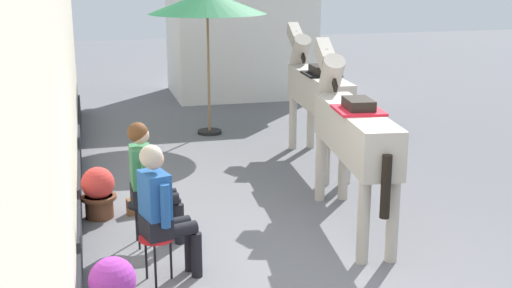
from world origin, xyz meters
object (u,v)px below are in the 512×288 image
Objects in this scene: saddled_horse_near at (352,129)px; saddled_horse_far at (316,90)px; seated_visitor_near at (162,206)px; flower_planter_farthest at (98,192)px; seated_visitor_far at (148,177)px; satchel_bag at (138,206)px; cafe_parasol at (207,3)px.

saddled_horse_far is (0.47, 2.54, 0.00)m from saddled_horse_near.
saddled_horse_near reaches higher than seated_visitor_near.
seated_visitor_near is 2.17× the size of flower_planter_farthest.
seated_visitor_near is 1.00× the size of seated_visitor_far.
saddled_horse_far is 10.71× the size of satchel_bag.
saddled_horse_near is (2.32, 0.96, 0.38)m from seated_visitor_near.
saddled_horse_near reaches higher than flower_planter_farthest.
seated_visitor_far is at bearing 83.19° from satchel_bag.
saddled_horse_near is at bearing -18.03° from flower_planter_farthest.
saddled_horse_far reaches higher than seated_visitor_near.
satchel_bag is at bearing 93.05° from seated_visitor_far.
seated_visitor_near and seated_visitor_far have the same top height.
cafe_parasol is at bearing 71.89° from seated_visitor_far.
cafe_parasol is at bearing 75.06° from seated_visitor_near.
seated_visitor_far is 5.30m from cafe_parasol.
seated_visitor_near is 0.46× the size of saddled_horse_far.
saddled_horse_near is 1.00× the size of saddled_horse_far.
flower_planter_farthest is at bearing 161.97° from saddled_horse_near.
cafe_parasol reaches higher than saddled_horse_far.
saddled_horse_far is (2.84, 2.56, 0.38)m from seated_visitor_far.
saddled_horse_far is at bearing -60.59° from cafe_parasol.
flower_planter_farthest is at bearing -118.58° from cafe_parasol.
seated_visitor_near reaches higher than satchel_bag.
cafe_parasol is 9.21× the size of satchel_bag.
saddled_horse_near reaches higher than seated_visitor_far.
cafe_parasol reaches higher than flower_planter_farthest.
flower_planter_farthest is 0.53m from satchel_bag.
saddled_horse_near is 3.14m from flower_planter_farthest.
seated_visitor_near is at bearing -157.61° from saddled_horse_near.
cafe_parasol is at bearing -122.82° from satchel_bag.
satchel_bag is (-2.89, -1.59, -1.06)m from saddled_horse_far.
seated_visitor_far is 0.46× the size of saddled_horse_near.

